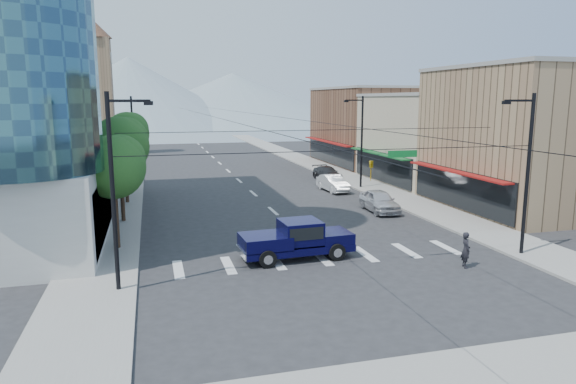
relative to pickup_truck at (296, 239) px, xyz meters
name	(u,v)px	position (x,y,z in m)	size (l,w,h in m)	color
ground	(334,266)	(1.61, -1.77, -1.11)	(160.00, 160.00, 0.00)	#28282B
sidewalk_left	(127,172)	(-10.39, 38.23, -1.03)	(4.00, 120.00, 0.15)	gray
sidewalk_right	(316,165)	(13.61, 38.23, -1.03)	(4.00, 120.00, 0.15)	gray
sidewalk_cross	(469,384)	(1.61, -13.77, -1.03)	(28.00, 4.00, 0.15)	gray
shop_near	(529,140)	(21.61, 8.23, 4.39)	(12.00, 14.00, 11.00)	#8C6B4C
shop_mid	(435,140)	(21.61, 22.23, 3.39)	(12.00, 14.00, 9.00)	tan
shop_far	(372,127)	(21.61, 38.23, 3.89)	(12.00, 18.00, 10.00)	brown
clock_tower	(99,87)	(-14.89, 60.23, 9.53)	(4.80, 4.80, 20.40)	#8C6B4C
mountain_left	(129,92)	(-13.39, 148.23, 9.89)	(80.00, 80.00, 22.00)	gray
mountain_right	(233,99)	(21.61, 158.23, 7.89)	(90.00, 90.00, 18.00)	gray
tree_near	(116,165)	(-9.46, 4.33, 3.88)	(3.65, 3.64, 6.71)	black
tree_midnear	(121,144)	(-9.46, 11.33, 4.48)	(4.09, 4.09, 7.52)	black
tree_midfar	(126,144)	(-9.46, 18.33, 3.88)	(3.65, 3.64, 6.71)	black
tree_far	(129,132)	(-9.46, 25.33, 4.48)	(4.09, 4.09, 7.52)	black
signal_rig	(346,182)	(1.80, -2.77, 3.54)	(21.80, 0.20, 9.00)	black
lamp_pole_nw	(134,137)	(-9.06, 28.23, 3.83)	(2.00, 0.25, 9.00)	black
lamp_pole_ne	(361,138)	(12.27, 20.23, 3.83)	(2.00, 0.25, 9.00)	black
pickup_truck	(296,239)	(0.00, 0.00, 0.00)	(6.41, 2.75, 2.13)	#070632
pedestrian	(466,250)	(8.13, -3.77, -0.16)	(0.69, 0.45, 1.90)	black
parked_car_near	(379,201)	(9.62, 9.93, -0.27)	(1.99, 4.95, 1.69)	#BAB9BE
parked_car_mid	(333,183)	(9.22, 19.40, -0.33)	(1.65, 4.74, 1.56)	silver
parked_car_far	(327,173)	(11.01, 26.21, -0.38)	(2.03, 4.99, 1.45)	#2C2B2D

